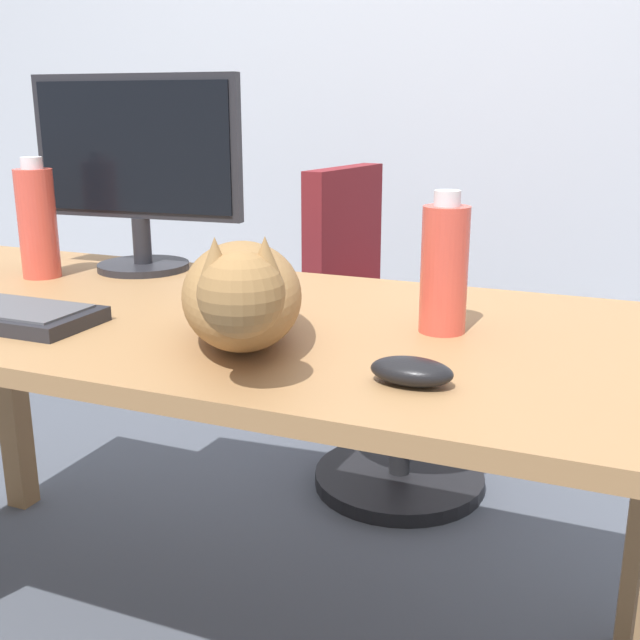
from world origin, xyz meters
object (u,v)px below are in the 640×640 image
Objects in this scene: office_chair at (386,357)px; computer_mouse at (412,371)px; monitor at (137,166)px; cat at (242,293)px; spray_bottle at (37,222)px; water_bottle at (444,268)px.

computer_mouse is at bearing -70.86° from office_chair.
cat is at bearing -41.06° from monitor.
computer_mouse is at bearing -32.39° from monitor.
monitor reaches higher than cat.
computer_mouse is 0.97m from spray_bottle.
monitor is (-0.39, -0.56, 0.55)m from office_chair.
computer_mouse is at bearing -13.52° from cat.
monitor is at bearing 147.61° from computer_mouse.
spray_bottle is at bearing -137.20° from monitor.
office_chair is 3.59× the size of spray_bottle.
monitor reaches higher than spray_bottle.
spray_bottle is at bearing 159.81° from computer_mouse.
computer_mouse is at bearing -20.19° from spray_bottle.
water_bottle reaches higher than cat.
cat is 0.30m from computer_mouse.
cat is 0.32m from water_bottle.
water_bottle is (-0.02, 0.25, 0.09)m from computer_mouse.
computer_mouse is at bearing -84.92° from water_bottle.
computer_mouse is (0.75, -0.48, -0.21)m from monitor.
office_chair reaches higher than computer_mouse.
computer_mouse is 0.49× the size of water_bottle.
cat is (0.08, -0.96, 0.40)m from office_chair.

